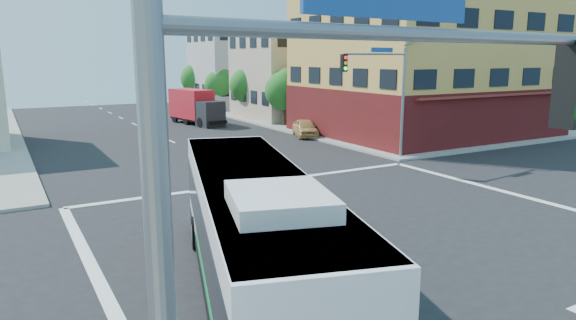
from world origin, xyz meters
TOP-DOWN VIEW (x-y plane):
  - ground at (0.00, 0.00)m, footprint 120.00×120.00m
  - sidewalk_ne at (35.00, 35.00)m, footprint 50.00×50.00m
  - corner_building_ne at (19.99, 18.48)m, footprint 18.10×15.44m
  - building_east_near at (16.98, 33.98)m, footprint 12.06×10.06m
  - building_east_far at (16.98, 47.98)m, footprint 12.06×10.06m
  - signal_mast_ne at (9.08, 10.62)m, footprint 7.91×1.13m
  - signal_mast_sw at (-9.08, -10.64)m, footprint 7.91×1.01m
  - street_tree_a at (11.90, 27.92)m, footprint 3.60×3.60m
  - street_tree_b at (11.90, 35.92)m, footprint 3.80×3.80m
  - street_tree_c at (11.90, 43.92)m, footprint 3.40×3.40m
  - street_tree_d at (11.90, 51.92)m, footprint 4.00×4.00m
  - transit_bus at (-6.02, -2.23)m, footprint 6.29×13.20m
  - box_truck at (5.30, 33.95)m, footprint 3.43×7.68m
  - parked_car at (10.33, 21.82)m, footprint 3.06×4.53m

SIDE VIEW (x-z plane):
  - ground at x=0.00m, z-range 0.00..0.00m
  - sidewalk_ne at x=35.00m, z-range 0.00..0.15m
  - parked_car at x=10.33m, z-range 0.00..1.43m
  - box_truck at x=5.30m, z-range -0.05..3.29m
  - transit_bus at x=-6.02m, z-range -0.04..3.79m
  - street_tree_c at x=11.90m, z-range 0.82..6.11m
  - street_tree_a at x=11.90m, z-range 0.83..6.35m
  - street_tree_b at x=11.90m, z-range 0.85..6.65m
  - street_tree_d at x=11.90m, z-range 0.87..6.90m
  - building_east_near at x=16.98m, z-range 0.01..9.01m
  - signal_mast_ne at x=9.08m, z-range 0.95..9.02m
  - signal_mast_sw at x=-9.08m, z-range 0.95..9.02m
  - building_east_far at x=16.98m, z-range 0.01..10.01m
  - corner_building_ne at x=19.99m, z-range -1.11..12.89m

